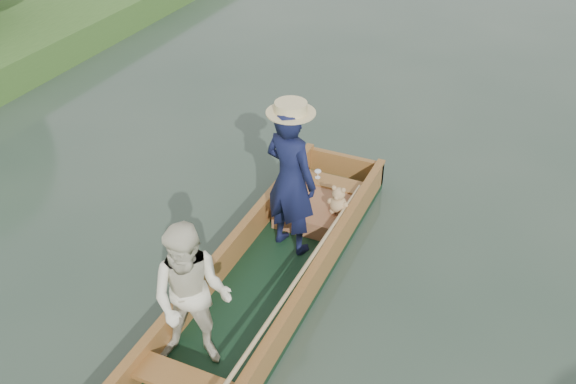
% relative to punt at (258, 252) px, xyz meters
% --- Properties ---
extents(ground, '(120.00, 120.00, 0.00)m').
position_rel_punt_xyz_m(ground, '(0.05, 0.04, -0.58)').
color(ground, '#283D30').
rests_on(ground, ground).
extents(punt, '(1.16, 5.00, 1.91)m').
position_rel_punt_xyz_m(punt, '(0.00, 0.00, 0.00)').
color(punt, black).
rests_on(punt, ground).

